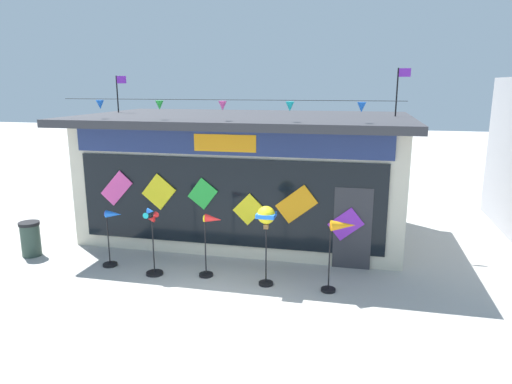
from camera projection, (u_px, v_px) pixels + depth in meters
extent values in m
plane|color=#ADAAA5|center=(200.00, 312.00, 9.09)|extent=(80.00, 80.00, 0.00)
cube|color=beige|center=(248.00, 177.00, 13.83)|extent=(8.71, 4.61, 3.32)
cube|color=#333338|center=(244.00, 119.00, 13.02)|extent=(9.11, 5.48, 0.20)
cube|color=navy|center=(225.00, 143.00, 11.31)|extent=(8.01, 0.08, 0.60)
cube|color=orange|center=(225.00, 143.00, 11.28)|extent=(1.57, 0.04, 0.42)
cube|color=black|center=(226.00, 202.00, 11.66)|extent=(7.84, 0.06, 2.24)
cube|color=#333338|center=(352.00, 229.00, 11.09)|extent=(0.90, 0.07, 2.00)
cube|color=#EA4CA3|center=(117.00, 188.00, 12.19)|extent=(0.94, 0.03, 0.96)
cube|color=yellow|center=(159.00, 192.00, 11.94)|extent=(0.96, 0.03, 0.96)
cube|color=green|center=(203.00, 194.00, 11.68)|extent=(0.81, 0.03, 0.82)
cube|color=yellow|center=(249.00, 209.00, 11.50)|extent=(0.82, 0.03, 0.82)
cube|color=orange|center=(296.00, 204.00, 11.20)|extent=(1.04, 0.03, 0.99)
cube|color=purple|center=(346.00, 224.00, 11.04)|extent=(0.87, 0.03, 0.84)
cylinder|color=black|center=(223.00, 100.00, 10.92)|extent=(8.36, 0.01, 0.01)
cone|color=blue|center=(100.00, 105.00, 11.64)|extent=(0.20, 0.20, 0.22)
cone|color=green|center=(160.00, 105.00, 11.29)|extent=(0.20, 0.20, 0.22)
cone|color=#EA4CA3|center=(223.00, 106.00, 10.95)|extent=(0.20, 0.20, 0.22)
cone|color=#19B7BC|center=(290.00, 106.00, 10.60)|extent=(0.20, 0.20, 0.22)
cone|color=blue|center=(362.00, 107.00, 10.26)|extent=(0.20, 0.20, 0.22)
cylinder|color=black|center=(117.00, 94.00, 14.17)|extent=(0.04, 0.04, 1.10)
cube|color=purple|center=(121.00, 80.00, 14.04)|extent=(0.32, 0.02, 0.22)
cylinder|color=black|center=(397.00, 92.00, 12.39)|extent=(0.04, 0.04, 1.27)
cube|color=purple|center=(405.00, 73.00, 12.24)|extent=(0.32, 0.02, 0.22)
cylinder|color=black|center=(110.00, 265.00, 11.43)|extent=(0.35, 0.35, 0.06)
cylinder|color=black|center=(108.00, 240.00, 11.29)|extent=(0.03, 0.03, 1.33)
cone|color=blue|center=(114.00, 214.00, 11.10)|extent=(0.40, 0.21, 0.18)
cylinder|color=purple|center=(106.00, 214.00, 11.14)|extent=(0.03, 0.16, 0.16)
cylinder|color=black|center=(155.00, 273.00, 10.91)|extent=(0.40, 0.40, 0.06)
cylinder|color=black|center=(153.00, 245.00, 10.75)|extent=(0.03, 0.03, 1.46)
cylinder|color=black|center=(151.00, 215.00, 10.55)|extent=(0.06, 0.04, 0.06)
cone|color=red|center=(155.00, 215.00, 10.53)|extent=(0.14, 0.15, 0.14)
cone|color=blue|center=(151.00, 211.00, 10.53)|extent=(0.15, 0.14, 0.14)
cone|color=#19B7BC|center=(147.00, 215.00, 10.57)|extent=(0.14, 0.15, 0.14)
cone|color=red|center=(151.00, 219.00, 10.57)|extent=(0.15, 0.14, 0.14)
cylinder|color=black|center=(206.00, 275.00, 10.82)|extent=(0.33, 0.33, 0.06)
cylinder|color=black|center=(205.00, 248.00, 10.67)|extent=(0.03, 0.03, 1.40)
cone|color=red|center=(213.00, 219.00, 10.47)|extent=(0.45, 0.26, 0.19)
cylinder|color=yellow|center=(205.00, 218.00, 10.52)|extent=(0.03, 0.16, 0.16)
cylinder|color=black|center=(266.00, 283.00, 10.35)|extent=(0.33, 0.33, 0.06)
cylinder|color=black|center=(266.00, 255.00, 10.20)|extent=(0.03, 0.03, 1.42)
sphere|color=yellow|center=(266.00, 215.00, 9.99)|extent=(0.39, 0.39, 0.39)
cube|color=blue|center=(266.00, 215.00, 9.99)|extent=(0.40, 0.40, 0.09)
cube|color=brown|center=(266.00, 226.00, 10.05)|extent=(0.10, 0.10, 0.10)
cylinder|color=black|center=(328.00, 290.00, 10.03)|extent=(0.32, 0.32, 0.06)
cylinder|color=black|center=(329.00, 258.00, 9.86)|extent=(0.03, 0.03, 1.50)
cone|color=orange|center=(343.00, 225.00, 9.64)|extent=(0.57, 0.37, 0.23)
cylinder|color=orange|center=(331.00, 225.00, 9.70)|extent=(0.03, 0.16, 0.16)
cylinder|color=#2D4238|center=(31.00, 240.00, 12.04)|extent=(0.48, 0.48, 0.83)
cylinder|color=black|center=(29.00, 224.00, 11.94)|extent=(0.52, 0.52, 0.08)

